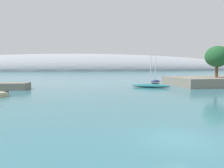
% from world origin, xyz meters
% --- Properties ---
extents(water, '(600.00, 600.00, 0.00)m').
position_xyz_m(water, '(0.00, 0.00, 0.00)').
color(water, '#38727F').
rests_on(water, ground).
extents(shore_outcrop, '(19.83, 13.70, 1.99)m').
position_xyz_m(shore_outcrop, '(27.03, 32.95, 1.00)').
color(shore_outcrop, gray).
rests_on(shore_outcrop, ground).
extents(tree_clump_shore, '(5.42, 5.42, 7.32)m').
position_xyz_m(tree_clump_shore, '(26.84, 31.20, 6.85)').
color(tree_clump_shore, brown).
rests_on(tree_clump_shore, shore_outcrop).
extents(distant_ridge, '(373.15, 84.76, 34.54)m').
position_xyz_m(distant_ridge, '(15.72, 208.22, 0.00)').
color(distant_ridge, '#999EA8').
rests_on(distant_ridge, ground).
extents(sailboat_navy_near_shore, '(5.44, 6.04, 8.33)m').
position_xyz_m(sailboat_navy_near_shore, '(16.48, 42.53, 0.47)').
color(sailboat_navy_near_shore, navy).
rests_on(sailboat_navy_near_shore, water).
extents(sailboat_teal_mid_mooring, '(8.40, 5.90, 7.07)m').
position_xyz_m(sailboat_teal_mid_mooring, '(10.42, 30.86, 0.42)').
color(sailboat_teal_mid_mooring, '#1E6B70').
rests_on(sailboat_teal_mid_mooring, water).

